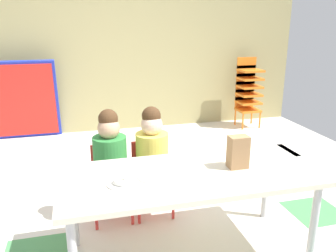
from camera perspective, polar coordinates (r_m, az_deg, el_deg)
name	(u,v)px	position (r m, az deg, el deg)	size (l,w,h in m)	color
ground_plane	(149,207)	(3.13, -3.08, -13.17)	(5.55, 4.78, 0.02)	silver
back_wall	(113,44)	(5.08, -8.98, 13.16)	(5.55, 0.10, 2.48)	tan
craft_table	(190,180)	(2.29, 3.58, -8.94)	(1.67, 0.72, 0.61)	beige
seated_child_near_camera	(110,155)	(2.74, -9.53, -4.82)	(0.32, 0.31, 0.92)	red
seated_child_middle_seat	(152,152)	(2.78, -2.67, -4.23)	(0.34, 0.34, 0.92)	red
kid_chair_orange_stack	(248,89)	(5.38, 13.05, 5.98)	(0.32, 0.30, 1.04)	orange
folded_activity_table	(23,101)	(5.00, -22.78, 3.84)	(0.90, 0.29, 1.09)	#1E33BF
paper_bag_brown	(238,152)	(2.35, 11.48, -4.22)	(0.13, 0.09, 0.22)	#9E754C
paper_plate_near_edge	(122,184)	(2.13, -7.65, -9.40)	(0.18, 0.18, 0.01)	white
paper_plate_center_table	(152,177)	(2.20, -2.64, -8.37)	(0.18, 0.18, 0.01)	white
donut_powdered_on_plate	(122,181)	(2.12, -7.67, -8.92)	(0.11, 0.11, 0.03)	white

